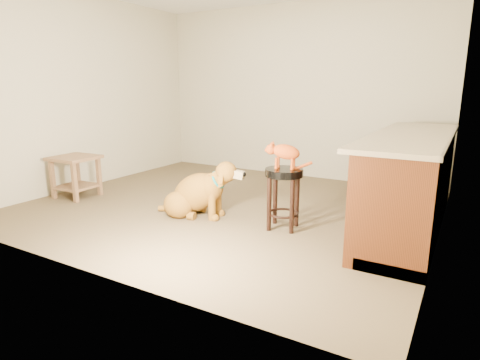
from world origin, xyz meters
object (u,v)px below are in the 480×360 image
Objects in this scene: wood_stool at (375,164)px; golden_retriever at (197,194)px; side_table at (75,170)px; padded_stool at (284,186)px; tabby_kitten at (283,153)px.

wood_stool is 0.65× the size of golden_retriever.
golden_retriever is at bearing 4.49° from side_table.
padded_stool is at bearing 5.10° from side_table.
side_table is (-2.77, -0.25, -0.08)m from padded_stool.
side_table is at bearing -174.90° from padded_stool.
wood_stool is 1.27× the size of side_table.
tabby_kitten is at bearing -175.59° from padded_stool.
padded_stool is 0.33m from tabby_kitten.
padded_stool is 0.90× the size of wood_stool.
tabby_kitten is (0.96, 0.10, 0.52)m from golden_retriever.
padded_stool is 1.14× the size of side_table.
padded_stool is at bearing -5.72° from tabby_kitten.
tabby_kitten is (-0.46, -2.06, 0.41)m from wood_stool.
padded_stool is 2.11m from wood_stool.
tabby_kitten is (2.76, 0.25, 0.42)m from side_table.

